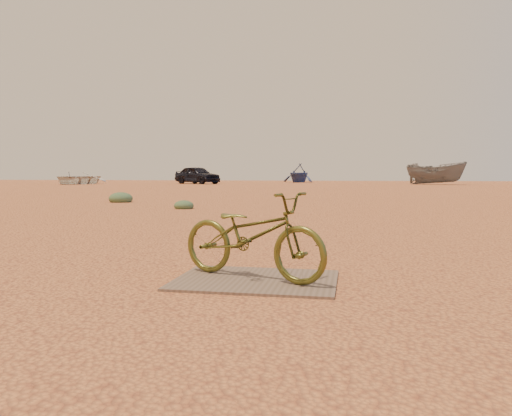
% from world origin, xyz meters
% --- Properties ---
extents(ground, '(120.00, 120.00, 0.00)m').
position_xyz_m(ground, '(0.00, 0.00, 0.00)').
color(ground, '#DB8148').
rests_on(ground, ground).
extents(plywood_board, '(1.40, 1.06, 0.02)m').
position_xyz_m(plywood_board, '(-0.25, 0.38, 0.01)').
color(plywood_board, brown).
rests_on(plywood_board, ground).
extents(bicycle, '(1.55, 1.03, 0.77)m').
position_xyz_m(bicycle, '(-0.29, 0.41, 0.41)').
color(bicycle, '#54531D').
rests_on(bicycle, plywood_board).
extents(car, '(4.93, 4.03, 1.58)m').
position_xyz_m(car, '(-13.09, 38.96, 0.79)').
color(car, black).
rests_on(car, ground).
extents(boat_near_left, '(4.14, 5.54, 1.10)m').
position_xyz_m(boat_near_left, '(-22.98, 35.60, 0.55)').
color(boat_near_left, silver).
rests_on(boat_near_left, ground).
extents(boat_far_left, '(4.37, 4.67, 1.97)m').
position_xyz_m(boat_far_left, '(-4.91, 47.78, 0.99)').
color(boat_far_left, navy).
rests_on(boat_far_left, ground).
extents(boat_mid_right, '(5.25, 3.56, 1.90)m').
position_xyz_m(boat_mid_right, '(7.42, 40.19, 0.95)').
color(boat_mid_right, slate).
rests_on(boat_mid_right, ground).
extents(kale_a, '(0.53, 0.53, 0.29)m').
position_xyz_m(kale_a, '(-3.86, 8.83, 0.00)').
color(kale_a, '#5A724C').
rests_on(kale_a, ground).
extents(kale_c, '(0.77, 0.77, 0.42)m').
position_xyz_m(kale_c, '(-6.89, 11.31, 0.00)').
color(kale_c, '#5A724C').
rests_on(kale_c, ground).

